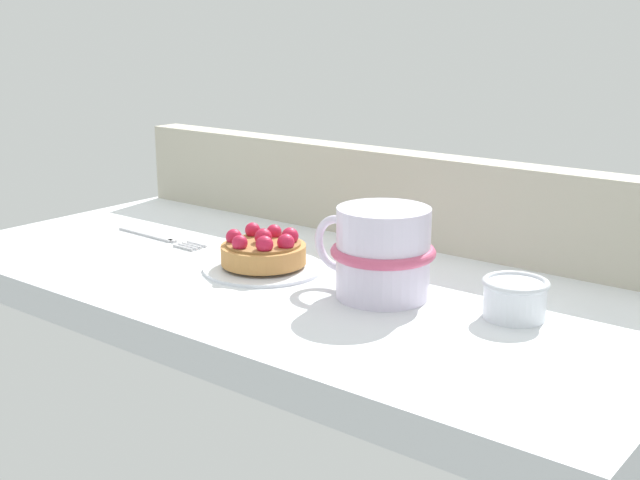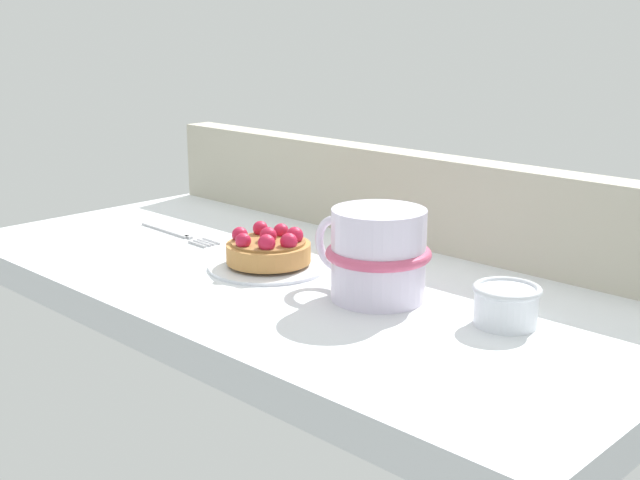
{
  "view_description": "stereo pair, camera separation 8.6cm",
  "coord_description": "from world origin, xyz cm",
  "px_view_note": "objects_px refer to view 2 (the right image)",
  "views": [
    {
      "loc": [
        56.01,
        -66.54,
        27.11
      ],
      "look_at": [
        4.66,
        -1.28,
        4.67
      ],
      "focal_mm": 45.98,
      "sensor_mm": 36.0,
      "label": 1
    },
    {
      "loc": [
        62.48,
        -60.88,
        27.11
      ],
      "look_at": [
        4.66,
        -1.28,
        4.67
      ],
      "focal_mm": 45.98,
      "sensor_mm": 36.0,
      "label": 2
    }
  ],
  "objects_px": {
    "dessert_plate": "(269,265)",
    "coffee_mug": "(377,254)",
    "dessert_fork": "(178,233)",
    "sugar_bowl": "(506,304)",
    "raspberry_tart": "(269,249)"
  },
  "relations": [
    {
      "from": "dessert_fork",
      "to": "sugar_bowl",
      "type": "height_order",
      "value": "sugar_bowl"
    },
    {
      "from": "coffee_mug",
      "to": "dessert_fork",
      "type": "bearing_deg",
      "value": 178.43
    },
    {
      "from": "dessert_plate",
      "to": "coffee_mug",
      "type": "relative_size",
      "value": 0.98
    },
    {
      "from": "dessert_fork",
      "to": "raspberry_tart",
      "type": "bearing_deg",
      "value": -4.51
    },
    {
      "from": "raspberry_tart",
      "to": "dessert_fork",
      "type": "bearing_deg",
      "value": 175.49
    },
    {
      "from": "sugar_bowl",
      "to": "coffee_mug",
      "type": "bearing_deg",
      "value": -169.14
    },
    {
      "from": "dessert_plate",
      "to": "raspberry_tart",
      "type": "bearing_deg",
      "value": -17.95
    },
    {
      "from": "coffee_mug",
      "to": "dessert_fork",
      "type": "height_order",
      "value": "coffee_mug"
    },
    {
      "from": "dessert_plate",
      "to": "sugar_bowl",
      "type": "xyz_separation_m",
      "value": [
        0.29,
        0.03,
        0.02
      ]
    },
    {
      "from": "dessert_plate",
      "to": "coffee_mug",
      "type": "height_order",
      "value": "coffee_mug"
    },
    {
      "from": "dessert_plate",
      "to": "sugar_bowl",
      "type": "distance_m",
      "value": 0.29
    },
    {
      "from": "dessert_plate",
      "to": "dessert_fork",
      "type": "distance_m",
      "value": 0.19
    },
    {
      "from": "dessert_plate",
      "to": "raspberry_tart",
      "type": "height_order",
      "value": "raspberry_tart"
    },
    {
      "from": "coffee_mug",
      "to": "dessert_fork",
      "type": "xyz_separation_m",
      "value": [
        -0.35,
        0.01,
        -0.04
      ]
    },
    {
      "from": "dessert_fork",
      "to": "sugar_bowl",
      "type": "xyz_separation_m",
      "value": [
        0.48,
        0.02,
        0.02
      ]
    }
  ]
}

